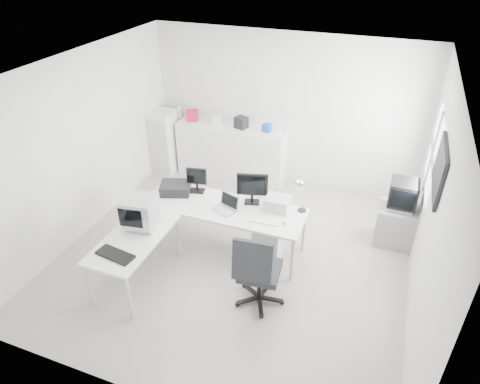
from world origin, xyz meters
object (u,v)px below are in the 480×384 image
at_px(drawer_pedestal, 269,239).
at_px(side_desk, 137,259).
at_px(filing_cabinet, 165,142).
at_px(crt_tv, 403,196).
at_px(laser_printer, 277,203).
at_px(inkjet_printer, 175,188).
at_px(lcd_monitor_large, 252,189).
at_px(tv_cabinet, 396,226).
at_px(crt_monitor, 141,211).
at_px(lcd_monitor_small, 197,181).
at_px(office_chair, 260,267).
at_px(main_desk, 224,227).
at_px(sideboard, 232,152).
at_px(laptop, 224,204).

bearing_deg(drawer_pedestal, side_desk, -143.43).
xyz_separation_m(side_desk, drawer_pedestal, (1.55, 1.15, -0.08)).
bearing_deg(filing_cabinet, crt_tv, -10.80).
xyz_separation_m(side_desk, laser_printer, (1.60, 1.32, 0.47)).
distance_m(inkjet_printer, lcd_monitor_large, 1.22).
distance_m(inkjet_printer, tv_cabinet, 3.46).
xyz_separation_m(drawer_pedestal, lcd_monitor_large, (-0.35, 0.20, 0.69)).
bearing_deg(drawer_pedestal, crt_monitor, -149.86).
bearing_deg(side_desk, lcd_monitor_small, 77.47).
height_order(lcd_monitor_large, crt_tv, lcd_monitor_large).
bearing_deg(office_chair, crt_monitor, 173.10).
bearing_deg(office_chair, filing_cabinet, 130.51).
relative_size(main_desk, sideboard, 1.13).
bearing_deg(side_desk, drawer_pedestal, 36.57).
relative_size(crt_monitor, tv_cabinet, 0.80).
xyz_separation_m(office_chair, tv_cabinet, (1.58, 1.92, -0.25)).
xyz_separation_m(inkjet_printer, filing_cabinet, (-1.21, 1.80, -0.21)).
bearing_deg(side_desk, lcd_monitor_large, 48.37).
xyz_separation_m(main_desk, laptop, (0.05, -0.10, 0.49)).
distance_m(main_desk, tv_cabinet, 2.65).
distance_m(laser_printer, filing_cabinet, 3.28).
xyz_separation_m(laser_printer, tv_cabinet, (1.69, 0.82, -0.53)).
bearing_deg(sideboard, inkjet_printer, -93.47).
bearing_deg(laptop, office_chair, -24.84).
bearing_deg(tv_cabinet, main_desk, -156.91).
relative_size(main_desk, drawer_pedestal, 4.00).
xyz_separation_m(laptop, laser_printer, (0.70, 0.32, -0.01)).
distance_m(crt_monitor, tv_cabinet, 3.85).
bearing_deg(lcd_monitor_small, filing_cabinet, 120.25).
relative_size(lcd_monitor_small, laser_printer, 1.13).
bearing_deg(filing_cabinet, lcd_monitor_large, -34.36).
height_order(laptop, crt_tv, crt_tv).
bearing_deg(crt_tv, lcd_monitor_small, -165.19).
height_order(inkjet_printer, laser_printer, laser_printer).
distance_m(side_desk, tv_cabinet, 3.92).
bearing_deg(crt_tv, office_chair, -129.48).
bearing_deg(office_chair, lcd_monitor_small, 135.34).
distance_m(lcd_monitor_small, tv_cabinet, 3.15).
xyz_separation_m(lcd_monitor_small, lcd_monitor_large, (0.90, 0.00, 0.04)).
bearing_deg(laser_printer, side_desk, -140.78).
bearing_deg(office_chair, laser_printer, 89.68).
relative_size(inkjet_printer, lcd_monitor_large, 0.94).
distance_m(drawer_pedestal, laptop, 0.87).
xyz_separation_m(lcd_monitor_small, sideboard, (-0.18, 1.88, -0.41)).
height_order(lcd_monitor_small, filing_cabinet, filing_cabinet).
bearing_deg(sideboard, crt_tv, -19.00).
bearing_deg(laptop, filing_cabinet, 155.74).
height_order(crt_tv, filing_cabinet, filing_cabinet).
distance_m(main_desk, lcd_monitor_large, 0.75).
xyz_separation_m(laptop, sideboard, (-0.78, 2.23, -0.33)).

